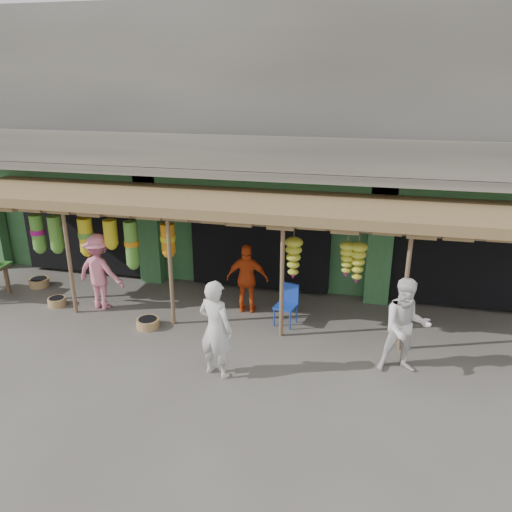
% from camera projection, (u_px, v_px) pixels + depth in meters
% --- Properties ---
extents(ground, '(80.00, 80.00, 0.00)m').
position_uv_depth(ground, '(239.00, 326.00, 11.32)').
color(ground, '#514C47').
rests_on(ground, ground).
extents(building, '(16.40, 6.80, 7.00)m').
position_uv_depth(building, '(280.00, 147.00, 14.62)').
color(building, gray).
rests_on(building, ground).
extents(awning, '(14.00, 2.70, 2.79)m').
position_uv_depth(awning, '(240.00, 207.00, 11.20)').
color(awning, brown).
rests_on(awning, ground).
extents(blue_chair, '(0.54, 0.55, 0.94)m').
position_uv_depth(blue_chair, '(287.00, 302.00, 11.31)').
color(blue_chair, '#193BA8').
rests_on(blue_chair, ground).
extents(basket_left, '(0.57, 0.57, 0.21)m').
position_uv_depth(basket_left, '(39.00, 282.00, 13.43)').
color(basket_left, '#9B6946').
rests_on(basket_left, ground).
extents(basket_mid, '(0.60, 0.60, 0.20)m').
position_uv_depth(basket_mid, '(148.00, 323.00, 11.25)').
color(basket_mid, brown).
rests_on(basket_mid, ground).
extents(basket_right, '(0.52, 0.52, 0.20)m').
position_uv_depth(basket_right, '(57.00, 302.00, 12.32)').
color(basket_right, '#997647').
rests_on(basket_right, ground).
extents(person_front, '(0.81, 0.66, 1.93)m').
position_uv_depth(person_front, '(216.00, 329.00, 9.19)').
color(person_front, silver).
rests_on(person_front, ground).
extents(person_right, '(1.04, 0.88, 1.90)m').
position_uv_depth(person_right, '(406.00, 327.00, 9.31)').
color(person_right, silver).
rests_on(person_right, ground).
extents(person_vendor, '(1.02, 0.48, 1.69)m').
position_uv_depth(person_vendor, '(247.00, 279.00, 11.75)').
color(person_vendor, '#CF4213').
rests_on(person_vendor, ground).
extents(person_shopper, '(1.31, 0.87, 1.88)m').
position_uv_depth(person_shopper, '(100.00, 271.00, 11.94)').
color(person_shopper, pink).
rests_on(person_shopper, ground).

